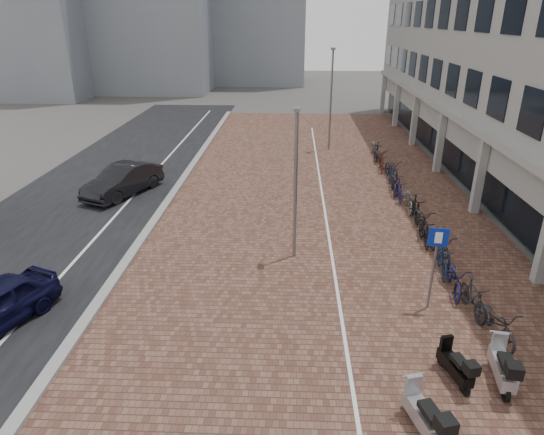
{
  "coord_description": "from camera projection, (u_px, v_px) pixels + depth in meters",
  "views": [
    {
      "loc": [
        0.69,
        -9.77,
        8.03
      ],
      "look_at": [
        0.0,
        6.0,
        1.3
      ],
      "focal_mm": 31.12,
      "sensor_mm": 36.0,
      "label": 1
    }
  ],
  "objects": [
    {
      "name": "lamp_far",
      "position": [
        331.0,
        101.0,
        29.79
      ],
      "size": [
        0.12,
        0.12,
        6.26
      ],
      "primitive_type": "cylinder",
      "color": "slate",
      "rests_on": "ground"
    },
    {
      "name": "parking_sign",
      "position": [
        435.0,
        255.0,
        13.38
      ],
      "size": [
        0.55,
        0.12,
        2.64
      ],
      "rotation": [
        0.0,
        0.0,
        -0.14
      ],
      "color": "slate",
      "rests_on": "ground"
    },
    {
      "name": "street_asphalt",
      "position": [
        98.0,
        191.0,
        23.54
      ],
      "size": [
        8.0,
        50.0,
        0.03
      ],
      "primitive_type": "cube",
      "color": "black",
      "rests_on": "ground"
    },
    {
      "name": "bike_row",
      "position": [
        408.0,
        199.0,
        21.08
      ],
      "size": [
        1.41,
        20.42,
        1.05
      ],
      "color": "black",
      "rests_on": "ground"
    },
    {
      "name": "plaza_brick",
      "position": [
        318.0,
        194.0,
        23.1
      ],
      "size": [
        14.5,
        42.0,
        0.04
      ],
      "primitive_type": "cube",
      "color": "brown",
      "rests_on": "ground"
    },
    {
      "name": "car_dark",
      "position": [
        123.0,
        180.0,
        22.86
      ],
      "size": [
        3.14,
        4.64,
        1.45
      ],
      "primitive_type": "imported",
      "rotation": [
        0.0,
        0.0,
        -0.41
      ],
      "color": "black",
      "rests_on": "ground"
    },
    {
      "name": "scooter_front",
      "position": [
        503.0,
        365.0,
        11.0
      ],
      "size": [
        0.72,
        1.63,
        1.09
      ],
      "primitive_type": null,
      "rotation": [
        0.0,
        0.0,
        -0.15
      ],
      "color": "#AFAEB4",
      "rests_on": "ground"
    },
    {
      "name": "scooter_back",
      "position": [
        425.0,
        415.0,
        9.61
      ],
      "size": [
        0.92,
        1.7,
        1.11
      ],
      "primitive_type": null,
      "rotation": [
        0.0,
        0.0,
        0.27
      ],
      "color": "#9F9EA3",
      "rests_on": "ground"
    },
    {
      "name": "parking_line",
      "position": [
        322.0,
        194.0,
        23.08
      ],
      "size": [
        0.1,
        30.0,
        0.0
      ],
      "primitive_type": "cube",
      "color": "white",
      "rests_on": "plaza_brick"
    },
    {
      "name": "curb",
      "position": [
        175.0,
        191.0,
        23.36
      ],
      "size": [
        0.35,
        42.0,
        0.14
      ],
      "primitive_type": "cube",
      "color": "gray",
      "rests_on": "ground"
    },
    {
      "name": "lane_line",
      "position": [
        137.0,
        191.0,
        23.45
      ],
      "size": [
        0.12,
        44.0,
        0.0
      ],
      "primitive_type": "cube",
      "color": "white",
      "rests_on": "street_asphalt"
    },
    {
      "name": "lamp_near",
      "position": [
        295.0,
        187.0,
        16.1
      ],
      "size": [
        0.12,
        0.12,
        5.32
      ],
      "primitive_type": "cylinder",
      "color": "gray",
      "rests_on": "ground"
    },
    {
      "name": "ground",
      "position": [
        262.0,
        355.0,
        12.15
      ],
      "size": [
        140.0,
        140.0,
        0.0
      ],
      "primitive_type": "plane",
      "color": "#474442",
      "rests_on": "ground"
    },
    {
      "name": "scooter_mid",
      "position": [
        455.0,
        364.0,
        11.13
      ],
      "size": [
        0.75,
        1.44,
        0.95
      ],
      "primitive_type": null,
      "rotation": [
        0.0,
        0.0,
        0.24
      ],
      "color": "black",
      "rests_on": "ground"
    }
  ]
}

